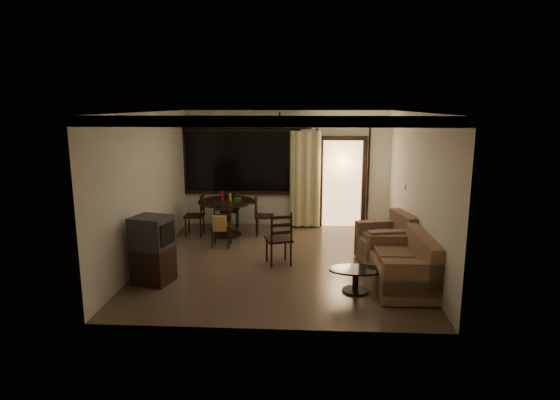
# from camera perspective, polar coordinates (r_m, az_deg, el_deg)

# --- Properties ---
(ground) EXTENTS (5.50, 5.50, 0.00)m
(ground) POSITION_cam_1_polar(r_m,az_deg,el_deg) (8.99, -0.04, -7.47)
(ground) COLOR #7F6651
(ground) RESTS_ON ground
(room_shell) EXTENTS (5.50, 6.70, 5.50)m
(room_shell) POSITION_cam_1_polar(r_m,az_deg,el_deg) (10.31, 3.86, 5.41)
(room_shell) COLOR beige
(room_shell) RESTS_ON ground
(dining_table) EXTENTS (1.28, 1.28, 1.02)m
(dining_table) POSITION_cam_1_polar(r_m,az_deg,el_deg) (10.64, -6.49, -0.99)
(dining_table) COLOR black
(dining_table) RESTS_ON ground
(dining_chair_west) EXTENTS (0.43, 0.43, 0.95)m
(dining_chair_west) POSITION_cam_1_polar(r_m,az_deg,el_deg) (10.85, -10.30, -2.76)
(dining_chair_west) COLOR black
(dining_chair_west) RESTS_ON ground
(dining_chair_east) EXTENTS (0.43, 0.43, 0.95)m
(dining_chair_east) POSITION_cam_1_polar(r_m,az_deg,el_deg) (10.64, -1.98, -2.86)
(dining_chair_east) COLOR black
(dining_chair_east) RESTS_ON ground
(dining_chair_south) EXTENTS (0.43, 0.49, 0.95)m
(dining_chair_south) POSITION_cam_1_polar(r_m,az_deg,el_deg) (9.90, -7.15, -3.91)
(dining_chair_south) COLOR black
(dining_chair_south) RESTS_ON ground
(dining_chair_north) EXTENTS (0.43, 0.43, 0.95)m
(dining_chair_north) POSITION_cam_1_polar(r_m,az_deg,el_deg) (11.24, -6.11, -2.13)
(dining_chair_north) COLOR black
(dining_chair_north) RESTS_ON ground
(tv_cabinet) EXTENTS (0.70, 0.66, 1.13)m
(tv_cabinet) POSITION_cam_1_polar(r_m,az_deg,el_deg) (8.09, -15.27, -5.85)
(tv_cabinet) COLOR black
(tv_cabinet) RESTS_ON ground
(sofa) EXTENTS (0.89, 1.63, 0.86)m
(sofa) POSITION_cam_1_polar(r_m,az_deg,el_deg) (7.92, 15.03, -7.91)
(sofa) COLOR #4E3124
(sofa) RESTS_ON ground
(armchair) EXTENTS (1.09, 1.09, 0.92)m
(armchair) POSITION_cam_1_polar(r_m,az_deg,el_deg) (9.06, 13.07, -5.11)
(armchair) COLOR #4E3124
(armchair) RESTS_ON ground
(coffee_table) EXTENTS (0.86, 0.51, 0.38)m
(coffee_table) POSITION_cam_1_polar(r_m,az_deg,el_deg) (7.62, 9.20, -9.19)
(coffee_table) COLOR black
(coffee_table) RESTS_ON ground
(side_chair) EXTENTS (0.57, 0.57, 1.02)m
(side_chair) POSITION_cam_1_polar(r_m,az_deg,el_deg) (8.72, -0.15, -5.97)
(side_chair) COLOR black
(side_chair) RESTS_ON ground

